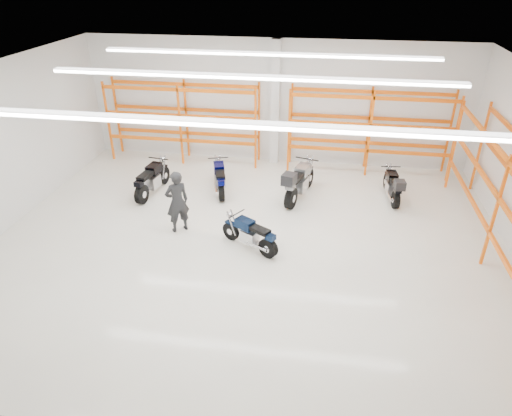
% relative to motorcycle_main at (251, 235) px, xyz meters
% --- Properties ---
extents(ground, '(14.00, 14.00, 0.00)m').
position_rel_motorcycle_main_xyz_m(ground, '(-0.15, 0.27, -0.43)').
color(ground, silver).
rests_on(ground, ground).
extents(room_shell, '(14.02, 12.02, 4.51)m').
position_rel_motorcycle_main_xyz_m(room_shell, '(-0.15, 0.30, 2.85)').
color(room_shell, white).
rests_on(room_shell, ground).
extents(motorcycle_main, '(1.66, 1.07, 0.92)m').
position_rel_motorcycle_main_xyz_m(motorcycle_main, '(0.00, 0.00, 0.00)').
color(motorcycle_main, black).
rests_on(motorcycle_main, ground).
extents(motorcycle_back_a, '(0.75, 2.15, 1.06)m').
position_rel_motorcycle_main_xyz_m(motorcycle_back_a, '(-3.79, 2.69, 0.07)').
color(motorcycle_back_a, black).
rests_on(motorcycle_back_a, ground).
extents(motorcycle_back_b, '(0.86, 2.00, 1.01)m').
position_rel_motorcycle_main_xyz_m(motorcycle_back_b, '(-1.61, 3.21, 0.04)').
color(motorcycle_back_b, black).
rests_on(motorcycle_back_b, ground).
extents(motorcycle_back_c, '(1.06, 2.41, 1.26)m').
position_rel_motorcycle_main_xyz_m(motorcycle_back_c, '(0.99, 3.06, 0.17)').
color(motorcycle_back_c, black).
rests_on(motorcycle_back_c, ground).
extents(motorcycle_back_d, '(0.63, 1.98, 1.01)m').
position_rel_motorcycle_main_xyz_m(motorcycle_back_d, '(3.99, 3.49, 0.06)').
color(motorcycle_back_d, black).
rests_on(motorcycle_back_d, ground).
extents(standing_man, '(0.80, 0.75, 1.84)m').
position_rel_motorcycle_main_xyz_m(standing_man, '(-2.21, 0.64, 0.49)').
color(standing_man, black).
rests_on(standing_man, ground).
extents(structural_column, '(0.32, 0.32, 4.50)m').
position_rel_motorcycle_main_xyz_m(structural_column, '(-0.15, 6.09, 1.82)').
color(structural_column, white).
rests_on(structural_column, ground).
extents(pallet_racking_back_left, '(5.67, 0.87, 3.00)m').
position_rel_motorcycle_main_xyz_m(pallet_racking_back_left, '(-3.55, 5.75, 1.36)').
color(pallet_racking_back_left, '#F96705').
rests_on(pallet_racking_back_left, ground).
extents(pallet_racking_back_right, '(5.67, 0.87, 3.00)m').
position_rel_motorcycle_main_xyz_m(pallet_racking_back_right, '(3.25, 5.75, 1.36)').
color(pallet_racking_back_right, '#F96705').
rests_on(pallet_racking_back_right, ground).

